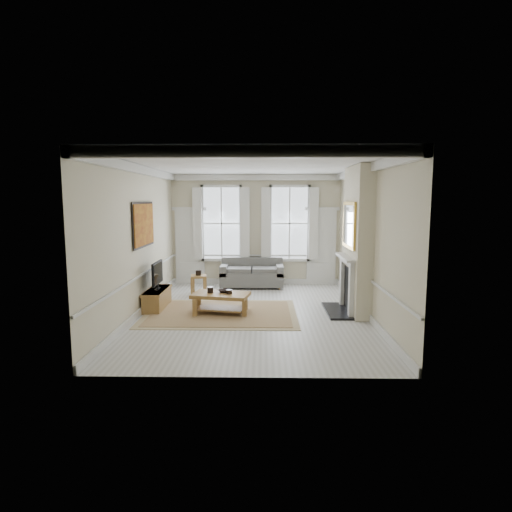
{
  "coord_description": "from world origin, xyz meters",
  "views": [
    {
      "loc": [
        0.26,
        -9.67,
        2.63
      ],
      "look_at": [
        0.07,
        0.77,
        1.25
      ],
      "focal_mm": 30.0,
      "sensor_mm": 36.0,
      "label": 1
    }
  ],
  "objects_px": {
    "tv_stand": "(157,299)",
    "side_table": "(199,279)",
    "sofa": "(252,275)",
    "coffee_table": "(221,297)"
  },
  "relations": [
    {
      "from": "side_table",
      "to": "coffee_table",
      "type": "relative_size",
      "value": 0.37
    },
    {
      "from": "sofa",
      "to": "tv_stand",
      "type": "bearing_deg",
      "value": -130.45
    },
    {
      "from": "sofa",
      "to": "side_table",
      "type": "height_order",
      "value": "sofa"
    },
    {
      "from": "tv_stand",
      "to": "side_table",
      "type": "bearing_deg",
      "value": 64.89
    },
    {
      "from": "side_table",
      "to": "coffee_table",
      "type": "bearing_deg",
      "value": -68.54
    },
    {
      "from": "sofa",
      "to": "side_table",
      "type": "bearing_deg",
      "value": -146.16
    },
    {
      "from": "side_table",
      "to": "tv_stand",
      "type": "distance_m",
      "value": 1.82
    },
    {
      "from": "sofa",
      "to": "tv_stand",
      "type": "distance_m",
      "value": 3.46
    },
    {
      "from": "sofa",
      "to": "side_table",
      "type": "distance_m",
      "value": 1.77
    },
    {
      "from": "side_table",
      "to": "tv_stand",
      "type": "bearing_deg",
      "value": -115.11
    }
  ]
}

